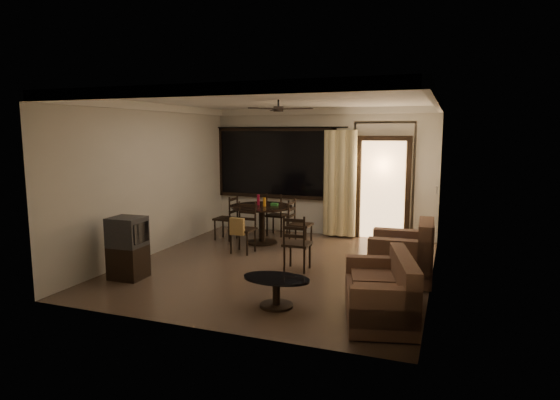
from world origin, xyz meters
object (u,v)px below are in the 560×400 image
at_px(dining_table, 262,214).
at_px(sofa, 383,294).
at_px(armchair, 405,257).
at_px(dining_chair_west, 226,226).
at_px(side_chair, 297,254).
at_px(dining_chair_north, 277,223).
at_px(dining_chair_south, 243,237).
at_px(tv_cabinet, 128,248).
at_px(dining_chair_east, 300,233).
at_px(coffee_table, 276,287).

xyz_separation_m(dining_table, sofa, (2.91, -3.14, -0.31)).
relative_size(sofa, armchair, 1.64).
bearing_deg(dining_chair_west, sofa, 52.22).
xyz_separation_m(dining_table, side_chair, (1.29, -1.59, -0.34)).
bearing_deg(dining_chair_north, side_chair, 120.28).
relative_size(dining_chair_south, side_chair, 1.01).
xyz_separation_m(dining_chair_north, tv_cabinet, (-1.10, -3.69, 0.21)).
relative_size(dining_chair_east, side_chair, 1.01).
height_order(dining_chair_west, tv_cabinet, tv_cabinet).
relative_size(dining_table, sofa, 0.79).
bearing_deg(side_chair, armchair, 179.84).
relative_size(dining_chair_east, armchair, 0.98).
bearing_deg(dining_chair_south, side_chair, -26.55).
bearing_deg(sofa, dining_chair_north, 112.29).
xyz_separation_m(sofa, armchair, (0.10, 1.59, 0.08)).
bearing_deg(dining_chair_east, dining_chair_south, 135.70).
height_order(dining_table, dining_chair_east, dining_table).
bearing_deg(coffee_table, dining_chair_east, 102.52).
height_order(dining_chair_west, armchair, armchair).
bearing_deg(sofa, dining_table, 118.86).
bearing_deg(tv_cabinet, side_chair, 26.91).
bearing_deg(sofa, tv_cabinet, 162.57).
height_order(tv_cabinet, coffee_table, tv_cabinet).
xyz_separation_m(dining_chair_south, dining_chair_north, (0.07, 1.64, -0.02)).
relative_size(dining_table, armchair, 1.29).
bearing_deg(dining_chair_west, tv_cabinet, -1.89).
distance_m(dining_chair_west, dining_chair_south, 1.20).
distance_m(dining_chair_west, dining_chair_east, 1.67).
height_order(dining_chair_east, sofa, dining_chair_east).
height_order(dining_chair_north, side_chair, dining_chair_north).
bearing_deg(dining_chair_east, sofa, -143.70).
bearing_deg(dining_chair_west, dining_table, 90.07).
distance_m(dining_chair_west, side_chair, 2.68).
bearing_deg(dining_chair_west, side_chair, 55.01).
bearing_deg(side_chair, tv_cabinet, 27.73).
bearing_deg(dining_table, armchair, -27.30).
distance_m(dining_chair_north, sofa, 4.87).
relative_size(dining_table, dining_chair_east, 1.32).
height_order(tv_cabinet, side_chair, tv_cabinet).
bearing_deg(side_chair, dining_chair_west, -38.88).
bearing_deg(sofa, coffee_table, 170.02).
xyz_separation_m(sofa, coffee_table, (-1.37, -0.10, -0.05)).
bearing_deg(sofa, dining_chair_south, 128.29).
xyz_separation_m(tv_cabinet, side_chair, (2.35, 1.31, -0.21)).
xyz_separation_m(dining_chair_north, armchair, (2.98, -2.34, 0.10)).
distance_m(dining_chair_west, coffee_table, 4.05).
distance_m(dining_chair_south, armchair, 3.13).
relative_size(dining_chair_west, dining_chair_north, 1.00).
relative_size(dining_chair_south, tv_cabinet, 0.98).
bearing_deg(armchair, dining_chair_north, 139.05).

